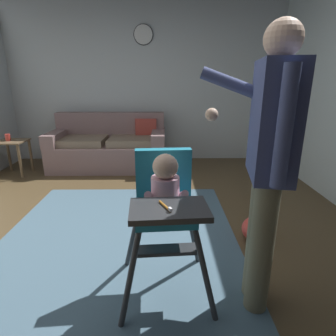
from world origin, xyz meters
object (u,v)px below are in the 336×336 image
(toy_ball, at_px, (254,229))
(sippy_cup, at_px, (8,137))
(adult_standing, at_px, (268,162))
(high_chair, at_px, (165,199))
(side_table, at_px, (13,150))
(couch, at_px, (110,147))
(wall_clock, at_px, (143,35))

(toy_ball, bearing_deg, sippy_cup, 149.13)
(sippy_cup, bearing_deg, adult_standing, -41.56)
(high_chair, bearing_deg, toy_ball, 123.05)
(high_chair, bearing_deg, side_table, -141.28)
(couch, distance_m, high_chair, 3.00)
(adult_standing, distance_m, sippy_cup, 3.86)
(couch, bearing_deg, sippy_cup, -74.47)
(toy_ball, distance_m, side_table, 3.58)
(wall_clock, bearing_deg, adult_standing, -75.03)
(adult_standing, relative_size, side_table, 3.17)
(adult_standing, bearing_deg, high_chair, -0.28)
(couch, bearing_deg, side_table, -74.02)
(side_table, bearing_deg, adult_standing, -41.97)
(couch, relative_size, wall_clock, 5.65)
(side_table, height_order, wall_clock, wall_clock)
(sippy_cup, bearing_deg, couch, 15.53)
(couch, relative_size, high_chair, 1.87)
(couch, bearing_deg, toy_ball, 37.12)
(adult_standing, relative_size, sippy_cup, 16.51)
(sippy_cup, relative_size, wall_clock, 0.31)
(side_table, xyz_separation_m, sippy_cup, (-0.04, 0.00, 0.19))
(couch, height_order, toy_ball, couch)
(adult_standing, xyz_separation_m, wall_clock, (-0.91, 3.42, 1.14))
(toy_ball, bearing_deg, adult_standing, -107.43)
(high_chair, distance_m, sippy_cup, 3.37)
(couch, xyz_separation_m, adult_standing, (1.48, -2.94, 0.60))
(sippy_cup, distance_m, wall_clock, 2.62)
(side_table, height_order, sippy_cup, sippy_cup)
(high_chair, xyz_separation_m, adult_standing, (0.57, -0.10, 0.26))
(side_table, relative_size, sippy_cup, 5.20)
(side_table, distance_m, wall_clock, 2.70)
(toy_ball, bearing_deg, high_chair, -142.87)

